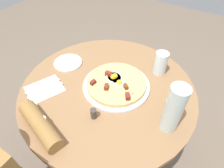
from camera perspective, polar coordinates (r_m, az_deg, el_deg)
ground_plane at (r=1.59m, az=-0.83°, el=-19.96°), size 6.00×6.00×0.00m
dining_table at (r=1.10m, az=-1.14°, el=-7.43°), size 0.89×0.89×0.75m
pizza_plate at (r=0.96m, az=1.30°, el=-0.45°), size 0.34×0.34×0.01m
breakfast_pizza at (r=0.95m, az=1.26°, el=0.36°), size 0.30×0.30×0.05m
bread_plate at (r=1.13m, az=-13.12°, el=6.27°), size 0.16×0.16×0.01m
napkin at (r=1.01m, az=-19.66°, el=-1.43°), size 0.20×0.21×0.00m
fork at (r=1.02m, az=-20.07°, el=-0.65°), size 0.08×0.17×0.00m
knife at (r=0.99m, az=-19.37°, el=-1.88°), size 0.08×0.17×0.00m
water_glass at (r=1.04m, az=14.46°, el=6.14°), size 0.07×0.07×0.13m
water_bottle at (r=0.76m, az=18.02°, el=-7.29°), size 0.07×0.07×0.23m
salt_shaker at (r=0.85m, az=-19.85°, el=-10.68°), size 0.03×0.03×0.05m
pepper_shaker at (r=0.83m, az=-5.57°, el=-8.85°), size 0.03×0.03×0.05m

